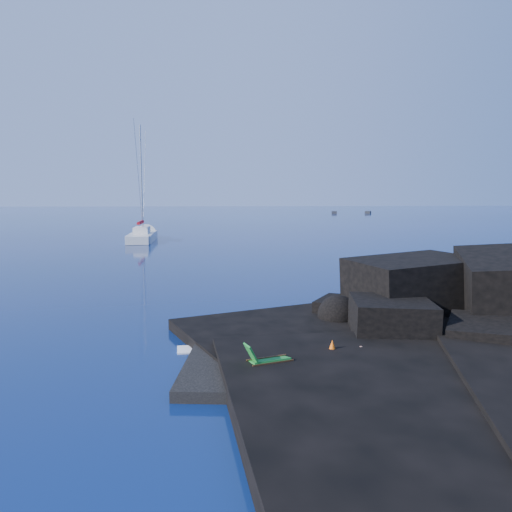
{
  "coord_description": "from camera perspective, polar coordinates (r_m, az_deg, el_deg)",
  "views": [
    {
      "loc": [
        1.49,
        -15.49,
        5.87
      ],
      "look_at": [
        3.52,
        14.82,
        2.0
      ],
      "focal_mm": 35.0,
      "sensor_mm": 36.0,
      "label": 1
    }
  ],
  "objects": [
    {
      "name": "sailboat",
      "position": [
        62.68,
        -12.83,
        1.71
      ],
      "size": [
        3.28,
        13.51,
        14.07
      ],
      "primitive_type": null,
      "rotation": [
        0.0,
        0.0,
        0.03
      ],
      "color": "silver",
      "rests_on": "ground"
    },
    {
      "name": "surf_foam",
      "position": [
        21.6,
        5.73,
        -8.55
      ],
      "size": [
        10.0,
        8.0,
        0.06
      ],
      "primitive_type": null,
      "color": "white",
      "rests_on": "ground"
    },
    {
      "name": "sunbather",
      "position": [
        17.56,
        10.57,
        -10.59
      ],
      "size": [
        1.89,
        0.91,
        0.25
      ],
      "primitive_type": null,
      "rotation": [
        0.0,
        0.0,
        0.26
      ],
      "color": "tan",
      "rests_on": "towel"
    },
    {
      "name": "towel",
      "position": [
        17.6,
        10.56,
        -11.05
      ],
      "size": [
        2.32,
        1.52,
        0.06
      ],
      "primitive_type": "cube",
      "rotation": [
        0.0,
        0.0,
        0.26
      ],
      "color": "white",
      "rests_on": "beach"
    },
    {
      "name": "ground",
      "position": [
        16.63,
        -8.98,
        -13.51
      ],
      "size": [
        400.0,
        400.0,
        0.0
      ],
      "primitive_type": "plane",
      "color": "#031332",
      "rests_on": "ground"
    },
    {
      "name": "distant_boat_b",
      "position": [
        145.67,
        12.67,
        4.78
      ],
      "size": [
        3.07,
        5.0,
        0.64
      ],
      "primitive_type": "cube",
      "rotation": [
        0.0,
        0.0,
        -0.36
      ],
      "color": "#242429",
      "rests_on": "ground"
    },
    {
      "name": "beach",
      "position": [
        17.3,
        6.58,
        -12.64
      ],
      "size": [
        9.08,
        6.86,
        0.7
      ],
      "primitive_type": "cube",
      "rotation": [
        0.0,
        0.0,
        -0.1
      ],
      "color": "black",
      "rests_on": "ground"
    },
    {
      "name": "marker_cone",
      "position": [
        17.34,
        8.7,
        -10.37
      ],
      "size": [
        0.39,
        0.39,
        0.59
      ],
      "primitive_type": "cone",
      "rotation": [
        0.0,
        0.0,
        -0.01
      ],
      "color": "#F05D0C",
      "rests_on": "beach"
    },
    {
      "name": "deck_chair",
      "position": [
        15.91,
        1.6,
        -11.17
      ],
      "size": [
        1.56,
        1.06,
        0.98
      ],
      "primitive_type": null,
      "rotation": [
        0.0,
        0.0,
        0.34
      ],
      "color": "#197428",
      "rests_on": "beach"
    },
    {
      "name": "distant_boat_a",
      "position": [
        143.34,
        8.92,
        4.83
      ],
      "size": [
        2.41,
        4.86,
        0.62
      ],
      "primitive_type": "cube",
      "rotation": [
        0.0,
        0.0,
        -0.22
      ],
      "color": "#242328",
      "rests_on": "ground"
    }
  ]
}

